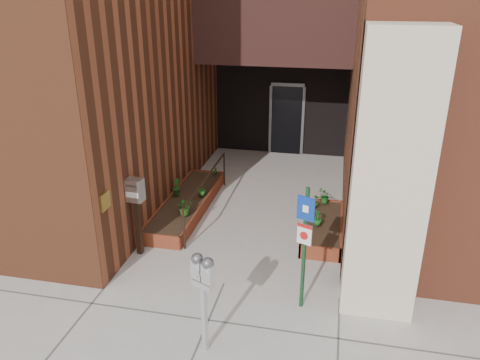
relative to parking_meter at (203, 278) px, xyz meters
The scene contains 14 objects.
ground 2.03m from the parking_meter, 94.63° to the left, with size 80.00×80.00×0.00m, color #9E9991.
planter_left 4.76m from the parking_meter, 111.26° to the left, with size 0.90×3.60×0.30m.
planter_right 4.23m from the parking_meter, 68.97° to the left, with size 0.80×2.20×0.30m.
handrail 4.46m from the parking_meter, 105.46° to the left, with size 0.04×3.34×0.90m.
parking_meter is the anchor object (origin of this frame).
sign_post 1.78m from the parking_meter, 45.57° to the left, with size 0.27×0.13×2.12m.
payment_dropbox 3.02m from the parking_meter, 130.94° to the left, with size 0.33×0.26×1.57m.
shrub_left_a 3.86m from the parking_meter, 112.48° to the left, with size 0.36×0.36×0.40m, color #234F16.
shrub_left_b 4.93m from the parking_meter, 113.95° to the left, with size 0.21×0.21×0.39m, color #205A19.
shrub_left_c 4.79m from the parking_meter, 106.96° to the left, with size 0.18×0.18×0.33m, color #205819.
shrub_left_d 6.14m from the parking_meter, 103.50° to the left, with size 0.17×0.17×0.32m, color #1C5F1B.
shrub_right_a 3.94m from the parking_meter, 69.37° to the left, with size 0.18×0.18×0.32m, color #1A5C1A.
shrub_right_b 4.70m from the parking_meter, 74.01° to the left, with size 0.16×0.16×0.31m, color #1F5819.
shrub_right_c 5.00m from the parking_meter, 72.90° to the left, with size 0.30×0.30×0.33m, color #1A5B1C.
Camera 1 is at (1.73, -6.69, 4.83)m, focal length 35.00 mm.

